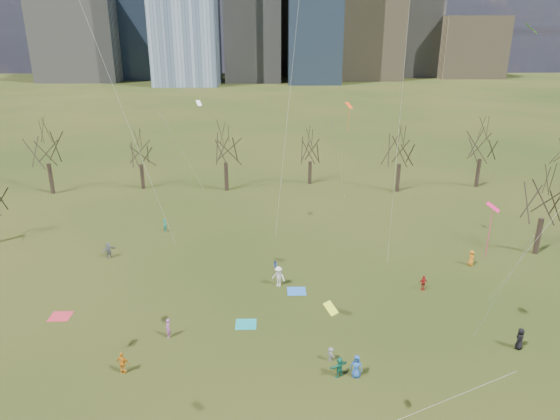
{
  "coord_description": "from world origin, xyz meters",
  "views": [
    {
      "loc": [
        -0.78,
        -27.56,
        21.19
      ],
      "look_at": [
        0.0,
        12.0,
        7.0
      ],
      "focal_mm": 32.0,
      "sensor_mm": 36.0,
      "label": 1
    }
  ],
  "objects_px": {
    "blanket_crimson": "(60,316)",
    "person_0": "(356,366)",
    "blanket_teal": "(246,324)",
    "person_4": "(123,363)",
    "blanket_navy": "(297,291)"
  },
  "relations": [
    {
      "from": "blanket_crimson",
      "to": "person_0",
      "type": "xyz_separation_m",
      "value": [
        22.13,
        -7.71,
        0.79
      ]
    },
    {
      "from": "blanket_teal",
      "to": "person_4",
      "type": "xyz_separation_m",
      "value": [
        -7.79,
        -5.63,
        0.77
      ]
    },
    {
      "from": "blanket_navy",
      "to": "person_0",
      "type": "relative_size",
      "value": 0.99
    },
    {
      "from": "blanket_crimson",
      "to": "person_4",
      "type": "xyz_separation_m",
      "value": [
        6.91,
        -7.04,
        0.77
      ]
    },
    {
      "from": "blanket_teal",
      "to": "person_0",
      "type": "xyz_separation_m",
      "value": [
        7.44,
        -6.3,
        0.79
      ]
    },
    {
      "from": "blanket_crimson",
      "to": "blanket_teal",
      "type": "bearing_deg",
      "value": -5.48
    },
    {
      "from": "person_4",
      "to": "blanket_navy",
      "type": "bearing_deg",
      "value": -124.32
    },
    {
      "from": "blanket_teal",
      "to": "blanket_crimson",
      "type": "xyz_separation_m",
      "value": [
        -14.69,
        1.41,
        0.0
      ]
    },
    {
      "from": "blanket_teal",
      "to": "person_0",
      "type": "height_order",
      "value": "person_0"
    },
    {
      "from": "blanket_teal",
      "to": "blanket_navy",
      "type": "bearing_deg",
      "value": 50.78
    },
    {
      "from": "blanket_crimson",
      "to": "person_4",
      "type": "height_order",
      "value": "person_4"
    },
    {
      "from": "blanket_teal",
      "to": "person_4",
      "type": "distance_m",
      "value": 9.64
    },
    {
      "from": "person_0",
      "to": "person_4",
      "type": "xyz_separation_m",
      "value": [
        -15.22,
        0.67,
        -0.03
      ]
    },
    {
      "from": "blanket_navy",
      "to": "person_4",
      "type": "relative_size",
      "value": 1.02
    },
    {
      "from": "blanket_navy",
      "to": "person_4",
      "type": "bearing_deg",
      "value": -138.08
    }
  ]
}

